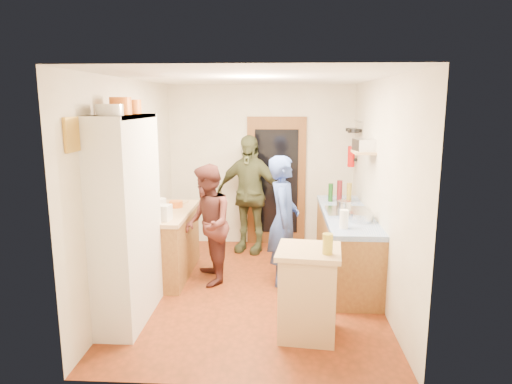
# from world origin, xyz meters

# --- Properties ---
(floor) EXTENTS (3.00, 4.00, 0.02)m
(floor) POSITION_xyz_m (0.00, 0.00, -0.01)
(floor) COLOR maroon
(floor) RESTS_ON ground
(ceiling) EXTENTS (3.00, 4.00, 0.02)m
(ceiling) POSITION_xyz_m (0.00, 0.00, 2.61)
(ceiling) COLOR silver
(ceiling) RESTS_ON ground
(wall_back) EXTENTS (3.00, 0.02, 2.60)m
(wall_back) POSITION_xyz_m (0.00, 2.01, 1.30)
(wall_back) COLOR beige
(wall_back) RESTS_ON ground
(wall_front) EXTENTS (3.00, 0.02, 2.60)m
(wall_front) POSITION_xyz_m (0.00, -2.01, 1.30)
(wall_front) COLOR beige
(wall_front) RESTS_ON ground
(wall_left) EXTENTS (0.02, 4.00, 2.60)m
(wall_left) POSITION_xyz_m (-1.51, 0.00, 1.30)
(wall_left) COLOR beige
(wall_left) RESTS_ON ground
(wall_right) EXTENTS (0.02, 4.00, 2.60)m
(wall_right) POSITION_xyz_m (1.51, 0.00, 1.30)
(wall_right) COLOR beige
(wall_right) RESTS_ON ground
(door_frame) EXTENTS (0.95, 0.06, 2.10)m
(door_frame) POSITION_xyz_m (0.25, 1.97, 1.05)
(door_frame) COLOR brown
(door_frame) RESTS_ON ground
(door_glass) EXTENTS (0.70, 0.02, 1.70)m
(door_glass) POSITION_xyz_m (0.25, 1.94, 1.05)
(door_glass) COLOR black
(door_glass) RESTS_ON door_frame
(hutch_body) EXTENTS (0.40, 1.20, 2.20)m
(hutch_body) POSITION_xyz_m (-1.30, -0.80, 1.10)
(hutch_body) COLOR silver
(hutch_body) RESTS_ON ground
(hutch_top_shelf) EXTENTS (0.40, 1.14, 0.04)m
(hutch_top_shelf) POSITION_xyz_m (-1.30, -0.80, 2.18)
(hutch_top_shelf) COLOR silver
(hutch_top_shelf) RESTS_ON hutch_body
(plate_stack) EXTENTS (0.26, 0.26, 0.11)m
(plate_stack) POSITION_xyz_m (-1.30, -1.11, 2.25)
(plate_stack) COLOR white
(plate_stack) RESTS_ON hutch_top_shelf
(orange_pot_a) EXTENTS (0.22, 0.22, 0.18)m
(orange_pot_a) POSITION_xyz_m (-1.30, -0.80, 2.29)
(orange_pot_a) COLOR orange
(orange_pot_a) RESTS_ON hutch_top_shelf
(orange_pot_b) EXTENTS (0.17, 0.17, 0.15)m
(orange_pot_b) POSITION_xyz_m (-1.30, -0.40, 2.28)
(orange_pot_b) COLOR orange
(orange_pot_b) RESTS_ON hutch_top_shelf
(left_counter_base) EXTENTS (0.60, 1.40, 0.85)m
(left_counter_base) POSITION_xyz_m (-1.20, 0.45, 0.42)
(left_counter_base) COLOR olive
(left_counter_base) RESTS_ON ground
(left_counter_top) EXTENTS (0.64, 1.44, 0.05)m
(left_counter_top) POSITION_xyz_m (-1.20, 0.45, 0.88)
(left_counter_top) COLOR tan
(left_counter_top) RESTS_ON left_counter_base
(toaster) EXTENTS (0.28, 0.21, 0.19)m
(toaster) POSITION_xyz_m (-1.15, -0.05, 1.00)
(toaster) COLOR white
(toaster) RESTS_ON left_counter_top
(kettle) EXTENTS (0.19, 0.19, 0.19)m
(kettle) POSITION_xyz_m (-1.25, 0.32, 1.00)
(kettle) COLOR white
(kettle) RESTS_ON left_counter_top
(orange_bowl) EXTENTS (0.24, 0.24, 0.09)m
(orange_bowl) POSITION_xyz_m (-1.12, 0.67, 0.94)
(orange_bowl) COLOR orange
(orange_bowl) RESTS_ON left_counter_top
(chopping_board) EXTENTS (0.33, 0.26, 0.02)m
(chopping_board) POSITION_xyz_m (-1.18, 0.93, 0.91)
(chopping_board) COLOR tan
(chopping_board) RESTS_ON left_counter_top
(right_counter_base) EXTENTS (0.60, 2.20, 0.84)m
(right_counter_base) POSITION_xyz_m (1.20, 0.50, 0.42)
(right_counter_base) COLOR olive
(right_counter_base) RESTS_ON ground
(right_counter_top) EXTENTS (0.62, 2.22, 0.06)m
(right_counter_top) POSITION_xyz_m (1.20, 0.50, 0.87)
(right_counter_top) COLOR blue
(right_counter_top) RESTS_ON right_counter_base
(hob) EXTENTS (0.55, 0.58, 0.04)m
(hob) POSITION_xyz_m (1.20, 0.42, 0.92)
(hob) COLOR silver
(hob) RESTS_ON right_counter_top
(pot_on_hob) EXTENTS (0.18, 0.18, 0.12)m
(pot_on_hob) POSITION_xyz_m (1.15, 0.46, 1.00)
(pot_on_hob) COLOR silver
(pot_on_hob) RESTS_ON hob
(bottle_a) EXTENTS (0.07, 0.07, 0.27)m
(bottle_a) POSITION_xyz_m (1.05, 1.16, 1.03)
(bottle_a) COLOR #143F14
(bottle_a) RESTS_ON right_counter_top
(bottle_b) EXTENTS (0.08, 0.08, 0.31)m
(bottle_b) POSITION_xyz_m (1.18, 1.17, 1.06)
(bottle_b) COLOR #591419
(bottle_b) RESTS_ON right_counter_top
(bottle_c) EXTENTS (0.09, 0.09, 0.28)m
(bottle_c) POSITION_xyz_m (1.31, 1.12, 1.04)
(bottle_c) COLOR olive
(bottle_c) RESTS_ON right_counter_top
(paper_towel) EXTENTS (0.12, 0.12, 0.22)m
(paper_towel) POSITION_xyz_m (1.05, -0.29, 1.01)
(paper_towel) COLOR white
(paper_towel) RESTS_ON right_counter_top
(mixing_bowl) EXTENTS (0.32, 0.32, 0.11)m
(mixing_bowl) POSITION_xyz_m (1.30, 0.02, 0.96)
(mixing_bowl) COLOR silver
(mixing_bowl) RESTS_ON right_counter_top
(island_base) EXTENTS (0.61, 0.61, 0.86)m
(island_base) POSITION_xyz_m (0.61, -1.10, 0.43)
(island_base) COLOR tan
(island_base) RESTS_ON ground
(island_top) EXTENTS (0.69, 0.69, 0.05)m
(island_top) POSITION_xyz_m (0.61, -1.10, 0.89)
(island_top) COLOR tan
(island_top) RESTS_ON island_base
(cutting_board) EXTENTS (0.38, 0.32, 0.02)m
(cutting_board) POSITION_xyz_m (0.56, -1.04, 0.90)
(cutting_board) COLOR white
(cutting_board) RESTS_ON island_top
(oil_jar) EXTENTS (0.11, 0.11, 0.20)m
(oil_jar) POSITION_xyz_m (0.77, -1.24, 1.01)
(oil_jar) COLOR #AD9E2D
(oil_jar) RESTS_ON island_top
(pan_rail) EXTENTS (0.02, 0.65, 0.02)m
(pan_rail) POSITION_xyz_m (1.46, 1.52, 2.05)
(pan_rail) COLOR silver
(pan_rail) RESTS_ON wall_right
(pan_hang_a) EXTENTS (0.18, 0.18, 0.05)m
(pan_hang_a) POSITION_xyz_m (1.40, 1.35, 1.92)
(pan_hang_a) COLOR black
(pan_hang_a) RESTS_ON pan_rail
(pan_hang_b) EXTENTS (0.16, 0.16, 0.05)m
(pan_hang_b) POSITION_xyz_m (1.40, 1.55, 1.90)
(pan_hang_b) COLOR black
(pan_hang_b) RESTS_ON pan_rail
(pan_hang_c) EXTENTS (0.17, 0.17, 0.05)m
(pan_hang_c) POSITION_xyz_m (1.40, 1.75, 1.91)
(pan_hang_c) COLOR black
(pan_hang_c) RESTS_ON pan_rail
(wall_shelf) EXTENTS (0.26, 0.42, 0.03)m
(wall_shelf) POSITION_xyz_m (1.37, 0.45, 1.70)
(wall_shelf) COLOR tan
(wall_shelf) RESTS_ON wall_right
(radio) EXTENTS (0.26, 0.33, 0.15)m
(radio) POSITION_xyz_m (1.37, 0.45, 1.79)
(radio) COLOR silver
(radio) RESTS_ON wall_shelf
(ext_bracket) EXTENTS (0.06, 0.10, 0.04)m
(ext_bracket) POSITION_xyz_m (1.47, 1.70, 1.45)
(ext_bracket) COLOR black
(ext_bracket) RESTS_ON wall_right
(fire_extinguisher) EXTENTS (0.11, 0.11, 0.32)m
(fire_extinguisher) POSITION_xyz_m (1.41, 1.70, 1.50)
(fire_extinguisher) COLOR red
(fire_extinguisher) RESTS_ON wall_right
(picture_frame) EXTENTS (0.03, 0.25, 0.30)m
(picture_frame) POSITION_xyz_m (-1.48, -1.55, 2.05)
(picture_frame) COLOR gold
(picture_frame) RESTS_ON wall_left
(person_hob) EXTENTS (0.44, 0.64, 1.67)m
(person_hob) POSITION_xyz_m (0.39, 0.25, 0.84)
(person_hob) COLOR #314895
(person_hob) RESTS_ON ground
(person_left) EXTENTS (0.77, 0.89, 1.56)m
(person_left) POSITION_xyz_m (-0.60, 0.26, 0.78)
(person_left) COLOR #4C2420
(person_left) RESTS_ON ground
(person_back) EXTENTS (1.16, 0.77, 1.84)m
(person_back) POSITION_xyz_m (-0.16, 1.53, 0.92)
(person_back) COLOR #3F4327
(person_back) RESTS_ON ground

